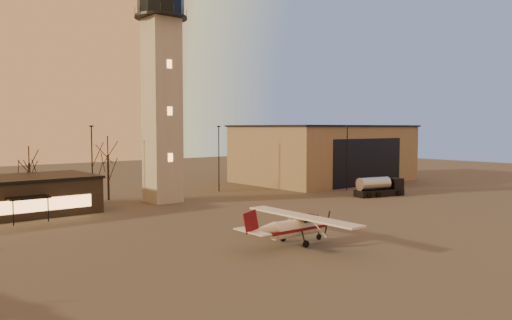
% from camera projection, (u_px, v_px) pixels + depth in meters
% --- Properties ---
extents(ground, '(220.00, 220.00, 0.00)m').
position_uv_depth(ground, '(335.00, 241.00, 43.45)').
color(ground, '#3B3836').
rests_on(ground, ground).
extents(control_tower, '(6.80, 6.80, 32.60)m').
position_uv_depth(control_tower, '(162.00, 78.00, 65.36)').
color(control_tower, '#9D9A95').
rests_on(control_tower, ground).
extents(hangar, '(30.60, 20.60, 10.30)m').
position_uv_depth(hangar, '(325.00, 153.00, 92.17)').
color(hangar, '#8B7A5B').
rests_on(hangar, ground).
extents(light_poles, '(58.50, 12.25, 10.14)m').
position_uv_depth(light_poles, '(162.00, 161.00, 67.15)').
color(light_poles, black).
rests_on(light_poles, ground).
extents(tree_row, '(37.20, 9.20, 8.80)m').
position_uv_depth(tree_row, '(33.00, 158.00, 64.27)').
color(tree_row, black).
rests_on(tree_row, ground).
extents(cessna_front, '(9.87, 12.48, 3.45)m').
position_uv_depth(cessna_front, '(298.00, 230.00, 42.31)').
color(cessna_front, silver).
rests_on(cessna_front, ground).
extents(fuel_truck, '(7.81, 3.89, 2.79)m').
position_uv_depth(fuel_truck, '(379.00, 188.00, 71.80)').
color(fuel_truck, black).
rests_on(fuel_truck, ground).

